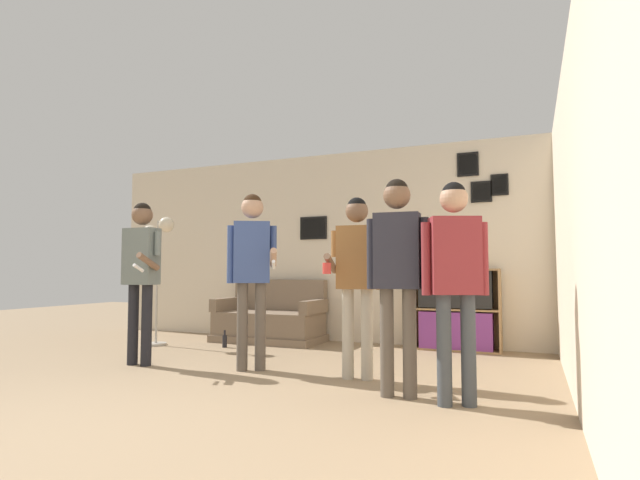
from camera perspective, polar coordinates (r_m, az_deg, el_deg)
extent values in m
plane|color=#937A5B|center=(3.49, -25.20, -19.80)|extent=(20.00, 20.00, 0.00)
cube|color=beige|center=(7.16, 2.77, -0.72)|extent=(7.89, 0.06, 2.70)
cube|color=black|center=(7.31, -0.76, 1.38)|extent=(0.42, 0.02, 0.33)
cube|color=gray|center=(7.31, -0.78, 1.38)|extent=(0.38, 0.01, 0.29)
cube|color=black|center=(6.77, 19.84, 5.96)|extent=(0.21, 0.02, 0.27)
cube|color=gray|center=(6.76, 19.83, 5.97)|extent=(0.17, 0.01, 0.23)
cube|color=black|center=(6.85, 16.54, 8.29)|extent=(0.27, 0.02, 0.31)
cube|color=#B2B2BC|center=(6.85, 16.53, 8.30)|extent=(0.23, 0.01, 0.27)
cube|color=black|center=(6.77, 17.96, 5.27)|extent=(0.26, 0.02, 0.27)
cube|color=beige|center=(6.76, 17.95, 5.28)|extent=(0.22, 0.01, 0.23)
cube|color=beige|center=(4.49, 26.76, 1.36)|extent=(0.06, 6.83, 2.70)
cube|color=#7A6651|center=(7.19, -5.87, -11.10)|extent=(1.51, 0.80, 0.10)
cube|color=#7A6651|center=(7.16, -5.86, -9.43)|extent=(1.45, 0.74, 0.32)
cube|color=#7A6651|center=(7.42, -4.61, -6.26)|extent=(1.45, 0.14, 0.45)
cube|color=#7A6651|center=(7.50, -10.56, -7.21)|extent=(0.12, 0.74, 0.18)
cube|color=#7A6651|center=(6.83, -0.68, -7.63)|extent=(0.12, 0.74, 0.18)
cube|color=#A87F51|center=(6.66, 10.71, -7.66)|extent=(0.02, 0.30, 1.02)
cube|color=#A87F51|center=(6.52, 19.91, -7.60)|extent=(0.02, 0.30, 1.02)
cube|color=#A87F51|center=(6.71, 15.43, -7.56)|extent=(1.08, 0.01, 1.02)
cube|color=#A87F51|center=(6.62, 15.33, -11.97)|extent=(1.03, 0.30, 0.02)
cube|color=#A87F51|center=(6.55, 15.19, -3.29)|extent=(1.03, 0.30, 0.02)
cube|color=#A87F51|center=(6.57, 15.26, -7.65)|extent=(1.03, 0.30, 0.02)
cube|color=#7F3889|center=(6.58, 15.28, -9.91)|extent=(0.89, 0.26, 0.46)
cube|color=black|center=(6.55, 15.21, -5.45)|extent=(0.89, 0.26, 0.46)
cylinder|color=#ADA89E|center=(7.18, -18.25, -11.22)|extent=(0.28, 0.28, 0.03)
cylinder|color=#ADA89E|center=(7.12, -18.12, -4.51)|extent=(0.03, 0.03, 1.65)
cylinder|color=#ADA89E|center=(7.10, -17.57, 1.90)|extent=(0.02, 0.16, 0.02)
sphere|color=beige|center=(7.05, -17.15, 1.69)|extent=(0.21, 0.21, 0.21)
cylinder|color=#ADA89E|center=(7.19, -18.44, 1.06)|extent=(0.02, 0.16, 0.02)
sphere|color=beige|center=(7.23, -18.86, 0.80)|extent=(0.21, 0.21, 0.21)
cylinder|color=black|center=(5.76, -20.58, -9.01)|extent=(0.11, 0.11, 0.85)
cylinder|color=black|center=(5.64, -19.20, -9.16)|extent=(0.11, 0.11, 0.85)
cube|color=slate|center=(5.67, -19.74, -1.77)|extent=(0.36, 0.21, 0.60)
sphere|color=brown|center=(5.70, -19.65, 2.72)|extent=(0.22, 0.22, 0.22)
sphere|color=black|center=(5.71, -19.64, 3.10)|extent=(0.19, 0.19, 0.19)
cylinder|color=slate|center=(5.54, -18.04, -0.38)|extent=(0.07, 0.07, 0.26)
cylinder|color=brown|center=(5.42, -19.03, -2.34)|extent=(0.07, 0.31, 0.19)
cylinder|color=white|center=(5.32, -20.04, -3.01)|extent=(0.04, 0.14, 0.09)
cylinder|color=slate|center=(5.82, -21.34, -1.99)|extent=(0.07, 0.07, 0.57)
cylinder|color=brown|center=(5.14, -8.87, -9.75)|extent=(0.11, 0.11, 0.88)
cylinder|color=brown|center=(5.13, -6.83, -9.77)|extent=(0.11, 0.11, 0.88)
cube|color=#384C84|center=(5.11, -7.78, -1.39)|extent=(0.41, 0.35, 0.62)
sphere|color=tan|center=(5.14, -7.74, 3.73)|extent=(0.23, 0.23, 0.23)
sphere|color=#382314|center=(5.15, -7.73, 4.17)|extent=(0.19, 0.19, 0.19)
cylinder|color=#384C84|center=(5.11, -5.36, 0.15)|extent=(0.07, 0.07, 0.26)
cylinder|color=tan|center=(4.96, -5.35, -2.04)|extent=(0.21, 0.31, 0.19)
cylinder|color=white|center=(4.81, -5.34, -2.81)|extent=(0.10, 0.14, 0.09)
cylinder|color=#384C84|center=(5.12, -10.19, -1.62)|extent=(0.07, 0.07, 0.58)
cylinder|color=#B7AD99|center=(4.72, 3.21, -10.62)|extent=(0.11, 0.11, 0.83)
cylinder|color=#B7AD99|center=(4.68, 5.39, -10.67)|extent=(0.11, 0.11, 0.83)
cube|color=#936033|center=(4.67, 4.25, -1.99)|extent=(0.38, 0.24, 0.59)
sphere|color=brown|center=(4.70, 4.23, 3.32)|extent=(0.21, 0.21, 0.21)
sphere|color=black|center=(4.70, 4.23, 3.78)|extent=(0.18, 0.18, 0.18)
cylinder|color=#936033|center=(4.62, 6.86, -2.24)|extent=(0.07, 0.07, 0.55)
cylinder|color=#936033|center=(4.72, 1.70, -0.45)|extent=(0.07, 0.07, 0.25)
cylinder|color=brown|center=(4.58, 1.26, -2.71)|extent=(0.10, 0.31, 0.19)
cylinder|color=red|center=(4.45, 0.78, -3.25)|extent=(0.08, 0.08, 0.10)
cylinder|color=brown|center=(4.09, 7.66, -11.51)|extent=(0.11, 0.11, 0.85)
cylinder|color=brown|center=(4.06, 10.21, -11.54)|extent=(0.11, 0.11, 0.85)
cube|color=#282833|center=(4.04, 8.83, -1.23)|extent=(0.37, 0.23, 0.60)
sphere|color=brown|center=(4.08, 8.77, 5.07)|extent=(0.22, 0.22, 0.22)
sphere|color=black|center=(4.09, 8.77, 5.60)|extent=(0.19, 0.19, 0.19)
cylinder|color=#282833|center=(4.01, 11.87, -1.50)|extent=(0.07, 0.07, 0.57)
cylinder|color=#282833|center=(4.08, 5.86, -1.59)|extent=(0.07, 0.07, 0.57)
cylinder|color=#3D4247|center=(3.90, 14.00, -12.09)|extent=(0.11, 0.11, 0.82)
cylinder|color=#3D4247|center=(3.94, 16.61, -11.96)|extent=(0.11, 0.11, 0.82)
cube|color=maroon|center=(3.87, 15.14, -1.73)|extent=(0.41, 0.32, 0.58)
sphere|color=tan|center=(3.91, 15.04, 4.58)|extent=(0.21, 0.21, 0.21)
sphere|color=black|center=(3.92, 15.03, 5.12)|extent=(0.18, 0.18, 0.18)
cylinder|color=maroon|center=(3.93, 18.19, -2.04)|extent=(0.07, 0.07, 0.55)
cylinder|color=maroon|center=(3.83, 12.03, -2.10)|extent=(0.07, 0.07, 0.55)
cylinder|color=black|center=(6.75, -10.84, -11.31)|extent=(0.06, 0.06, 0.16)
cylinder|color=black|center=(6.73, -10.83, -10.36)|extent=(0.03, 0.03, 0.07)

